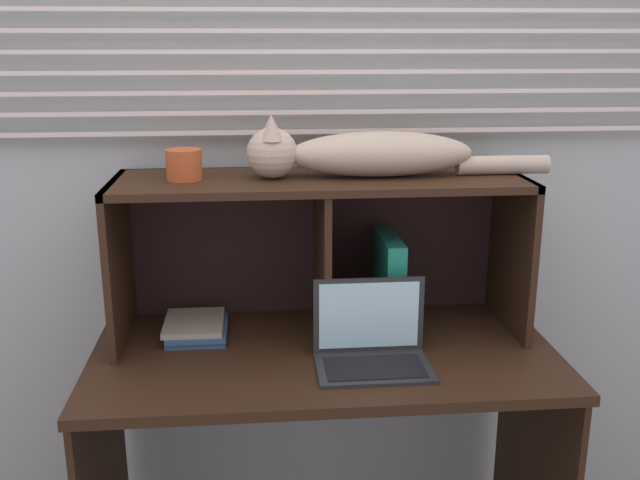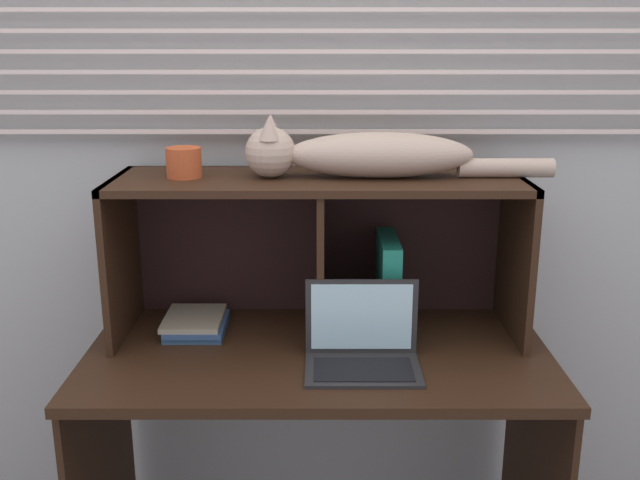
% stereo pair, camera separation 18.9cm
% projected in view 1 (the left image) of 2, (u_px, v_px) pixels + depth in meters
% --- Properties ---
extents(back_panel_with_blinds, '(4.40, 0.08, 2.50)m').
position_uv_depth(back_panel_with_blinds, '(313.00, 152.00, 2.25)').
color(back_panel_with_blinds, '#B2B7B4').
rests_on(back_panel_with_blinds, ground).
extents(desk, '(1.31, 0.67, 0.75)m').
position_uv_depth(desk, '(324.00, 399.00, 2.08)').
color(desk, '#301D10').
rests_on(desk, ground).
extents(hutch_shelf_unit, '(1.18, 0.37, 0.47)m').
position_uv_depth(hutch_shelf_unit, '(319.00, 225.00, 2.11)').
color(hutch_shelf_unit, '#301D10').
rests_on(hutch_shelf_unit, desk).
extents(cat, '(0.87, 0.16, 0.17)m').
position_uv_depth(cat, '(362.00, 153.00, 2.03)').
color(cat, '#BFA68F').
rests_on(cat, hutch_shelf_unit).
extents(laptop, '(0.31, 0.20, 0.22)m').
position_uv_depth(laptop, '(372.00, 346.00, 1.94)').
color(laptop, '#272727').
rests_on(laptop, desk).
extents(binder_upright, '(0.05, 0.25, 0.29)m').
position_uv_depth(binder_upright, '(388.00, 283.00, 2.15)').
color(binder_upright, '#1E826A').
rests_on(binder_upright, desk).
extents(book_stack, '(0.18, 0.22, 0.05)m').
position_uv_depth(book_stack, '(196.00, 328.00, 2.13)').
color(book_stack, '#30567D').
rests_on(book_stack, desk).
extents(small_basket, '(0.10, 0.10, 0.08)m').
position_uv_depth(small_basket, '(184.00, 165.00, 1.99)').
color(small_basket, '#BC4C26').
rests_on(small_basket, hutch_shelf_unit).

